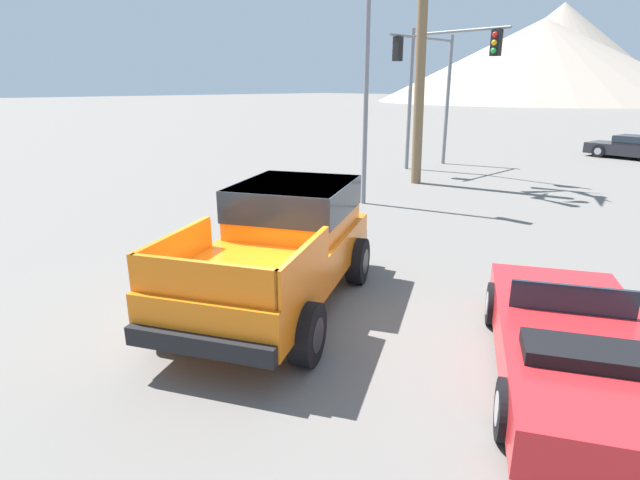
{
  "coord_description": "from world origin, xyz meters",
  "views": [
    {
      "loc": [
        5.71,
        -4.76,
        3.54
      ],
      "look_at": [
        -0.22,
        1.03,
        0.96
      ],
      "focal_mm": 28.0,
      "sensor_mm": 36.0,
      "label": 1
    }
  ],
  "objects_px": {
    "parked_car_dark": "(634,147)",
    "red_convertible_car": "(575,349)",
    "traffic_light_crosswalk": "(445,72)",
    "orange_pickup_truck": "(284,238)",
    "street_lamp_post": "(367,47)",
    "traffic_light_main": "(427,74)"
  },
  "relations": [
    {
      "from": "parked_car_dark",
      "to": "street_lamp_post",
      "type": "bearing_deg",
      "value": 175.45
    },
    {
      "from": "parked_car_dark",
      "to": "traffic_light_crosswalk",
      "type": "bearing_deg",
      "value": 162.73
    },
    {
      "from": "red_convertible_car",
      "to": "traffic_light_main",
      "type": "relative_size",
      "value": 0.83
    },
    {
      "from": "red_convertible_car",
      "to": "traffic_light_main",
      "type": "distance_m",
      "value": 17.24
    },
    {
      "from": "parked_car_dark",
      "to": "street_lamp_post",
      "type": "relative_size",
      "value": 0.56
    },
    {
      "from": "red_convertible_car",
      "to": "traffic_light_main",
      "type": "bearing_deg",
      "value": 100.92
    },
    {
      "from": "street_lamp_post",
      "to": "traffic_light_main",
      "type": "bearing_deg",
      "value": 111.21
    },
    {
      "from": "parked_car_dark",
      "to": "red_convertible_car",
      "type": "bearing_deg",
      "value": -161.61
    },
    {
      "from": "orange_pickup_truck",
      "to": "red_convertible_car",
      "type": "distance_m",
      "value": 4.54
    },
    {
      "from": "traffic_light_crosswalk",
      "to": "street_lamp_post",
      "type": "height_order",
      "value": "street_lamp_post"
    },
    {
      "from": "orange_pickup_truck",
      "to": "traffic_light_main",
      "type": "bearing_deg",
      "value": 87.14
    },
    {
      "from": "traffic_light_main",
      "to": "street_lamp_post",
      "type": "relative_size",
      "value": 0.74
    },
    {
      "from": "red_convertible_car",
      "to": "traffic_light_crosswalk",
      "type": "distance_m",
      "value": 15.85
    },
    {
      "from": "red_convertible_car",
      "to": "traffic_light_main",
      "type": "height_order",
      "value": "traffic_light_main"
    },
    {
      "from": "orange_pickup_truck",
      "to": "street_lamp_post",
      "type": "relative_size",
      "value": 0.71
    },
    {
      "from": "traffic_light_crosswalk",
      "to": "orange_pickup_truck",
      "type": "bearing_deg",
      "value": -67.67
    },
    {
      "from": "orange_pickup_truck",
      "to": "traffic_light_crosswalk",
      "type": "distance_m",
      "value": 14.29
    },
    {
      "from": "traffic_light_main",
      "to": "orange_pickup_truck",
      "type": "bearing_deg",
      "value": 25.86
    },
    {
      "from": "parked_car_dark",
      "to": "street_lamp_post",
      "type": "distance_m",
      "value": 17.81
    },
    {
      "from": "parked_car_dark",
      "to": "traffic_light_crosswalk",
      "type": "relative_size",
      "value": 0.74
    },
    {
      "from": "street_lamp_post",
      "to": "traffic_light_crosswalk",
      "type": "bearing_deg",
      "value": 102.84
    },
    {
      "from": "red_convertible_car",
      "to": "parked_car_dark",
      "type": "bearing_deg",
      "value": 73.2
    }
  ]
}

